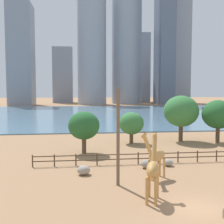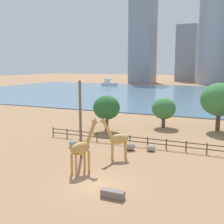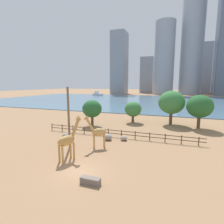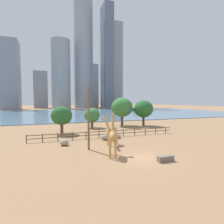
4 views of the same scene
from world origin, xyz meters
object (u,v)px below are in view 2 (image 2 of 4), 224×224
Objects in this scene: boulder_near_fence at (151,148)px; tree_left_large at (107,108)px; boulder_small at (74,143)px; tree_center_broad at (219,100)px; tree_right_tall at (164,109)px; feeding_trough at (113,194)px; boulder_by_pole at (129,146)px; giraffe_tall at (117,139)px; utility_pole at (80,120)px; boat_ferry at (109,83)px; giraffe_companion at (82,148)px.

boulder_near_fence is 11.81m from tree_left_large.
tree_center_broad is (15.63, 16.02, 4.33)m from boulder_small.
tree_left_large is at bearing -140.91° from tree_right_tall.
boulder_by_pole is at bearing 103.86° from feeding_trough.
utility_pole is at bearing -10.82° from giraffe_tall.
tree_center_broad is (15.43, 6.79, 1.20)m from tree_left_large.
utility_pole is at bearing -77.98° from tree_left_large.
utility_pole is at bearing -49.21° from boulder_small.
giraffe_tall is 4.36m from utility_pole.
boat_ferry is (-44.89, 99.25, -0.83)m from giraffe_tall.
boat_ferry is at bearing 123.61° from tree_center_broad.
giraffe_tall is at bearing -92.10° from boulder_by_pole.
giraffe_companion is 10.03m from boulder_near_fence.
tree_left_large is (-8.86, 7.12, 3.20)m from boulder_near_fence.
giraffe_companion is 4.01× the size of boulder_small.
giraffe_tall is 108.93m from boat_ferry.
boulder_small is at bearing -48.01° from giraffe_tall.
feeding_trough is at bearing -64.48° from tree_left_large.
giraffe_tall is 0.92× the size of giraffe_companion.
tree_right_tall is at bearing -124.33° from giraffe_tall.
giraffe_tall is at bearing 109.98° from feeding_trough.
tree_left_large is at bearing 141.19° from boulder_near_fence.
boat_ferry is at bearing 119.20° from tree_right_tall.
utility_pole is at bearing -123.39° from tree_center_broad.
utility_pole is at bearing -104.05° from tree_right_tall.
boulder_by_pole is 0.75× the size of feeding_trough.
tree_left_large is at bearing -64.68° from boat_ferry.
tree_center_broad reaches higher than boulder_by_pole.
boulder_near_fence is at bearing -4.72° from giraffe_companion.
boulder_near_fence is 0.14× the size of boat_ferry.
giraffe_tall is 0.85× the size of tree_left_large.
boat_ferry is (-41.25, 100.59, -2.81)m from utility_pole.
giraffe_companion is at bearing -101.40° from boulder_by_pole.
tree_right_tall is (-2.09, 25.61, 2.74)m from feeding_trough.
boulder_small is 9.75m from tree_left_large.
giraffe_companion is 6.22m from feeding_trough.
giraffe_companion is 4.45m from utility_pole.
tree_left_large is at bearing -91.66° from giraffe_tall.
giraffe_companion is 8.71m from boulder_by_pole.
utility_pole is 19.10m from tree_right_tall.
boulder_small is 0.69× the size of feeding_trough.
tree_center_broad reaches higher than boat_ferry.
boulder_small is at bearing 130.79° from utility_pole.
giraffe_tall is 20.36m from tree_center_broad.
tree_left_large is at bearing 102.02° from utility_pole.
tree_center_broad is 1.53× the size of tree_right_tall.
feeding_trough is at bearing -85.33° from tree_right_tall.
giraffe_companion reaches higher than feeding_trough.
tree_right_tall is at bearing 75.95° from utility_pole.
utility_pole is at bearing -128.01° from boulder_by_pole.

